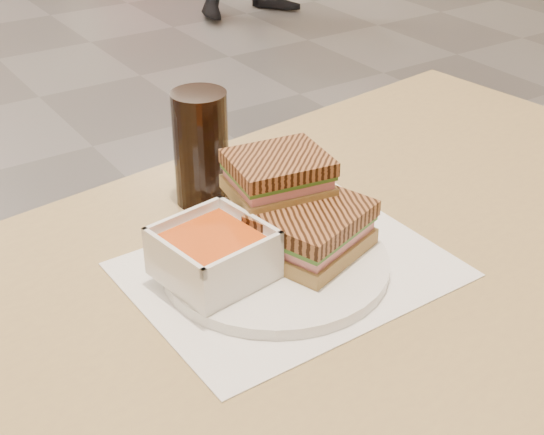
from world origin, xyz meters
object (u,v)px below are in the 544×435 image
main_table (346,313)px  panini_lower (312,230)px  plate (275,263)px  soup_bowl (214,255)px  cola_glass (201,148)px

main_table → panini_lower: size_ratio=7.95×
main_table → plate: (-0.11, 0.00, 0.12)m
plate → soup_bowl: bearing=173.0°
plate → cola_glass: (0.01, 0.20, 0.07)m
soup_bowl → panini_lower: size_ratio=0.81×
panini_lower → cola_glass: (-0.03, 0.21, 0.03)m
panini_lower → main_table: bearing=5.4°
cola_glass → soup_bowl: bearing=-115.7°
soup_bowl → panini_lower: bearing=-9.4°
plate → cola_glass: size_ratio=1.71×
plate → soup_bowl: (-0.08, 0.01, 0.03)m
main_table → panini_lower: (-0.07, -0.01, 0.16)m
panini_lower → cola_glass: cola_glass is taller
cola_glass → main_table: bearing=-63.7°
panini_lower → cola_glass: 0.22m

